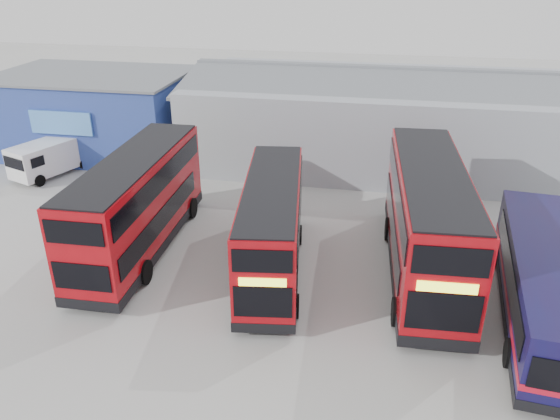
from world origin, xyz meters
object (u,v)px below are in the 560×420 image
object	(u,v)px
maintenance_shed	(433,121)
double_decker_centre	(272,229)
single_decker_blue	(542,286)
double_decker_left	(138,206)
double_decker_right	(427,223)
office_block	(95,112)
panel_van	(50,156)

from	to	relation	value
maintenance_shed	double_decker_centre	bearing A→B (deg)	-115.56
maintenance_shed	single_decker_blue	world-z (taller)	maintenance_shed
double_decker_left	double_decker_centre	world-z (taller)	double_decker_left
double_decker_left	double_decker_centre	bearing A→B (deg)	172.84
double_decker_right	office_block	bearing A→B (deg)	146.79
maintenance_shed	double_decker_centre	xyz separation A→B (m)	(-7.27, -15.19, -0.63)
maintenance_shed	double_decker_centre	distance (m)	16.85
office_block	double_decker_centre	bearing A→B (deg)	-41.83
double_decker_left	single_decker_blue	distance (m)	16.48
office_block	single_decker_blue	world-z (taller)	office_block
maintenance_shed	single_decker_blue	size ratio (longest dim) A/B	2.83
double_decker_centre	panel_van	distance (m)	17.40
office_block	maintenance_shed	distance (m)	22.09
double_decker_centre	double_decker_right	distance (m)	6.29
single_decker_blue	double_decker_centre	bearing A→B (deg)	-2.78
maintenance_shed	double_decker_right	xyz separation A→B (m)	(-1.06, -14.18, -0.29)
single_decker_blue	panel_van	size ratio (longest dim) A/B	2.12
single_decker_blue	maintenance_shed	bearing A→B (deg)	-74.31
panel_van	double_decker_left	bearing A→B (deg)	-19.30
double_decker_centre	double_decker_right	size ratio (longest dim) A/B	0.86
office_block	double_decker_centre	distance (m)	19.78
maintenance_shed	double_decker_right	world-z (taller)	maintenance_shed
maintenance_shed	panel_van	xyz separation A→B (m)	(-22.56, -6.95, -1.45)
office_block	double_decker_left	xyz separation A→B (m)	(8.61, -12.58, -0.39)
office_block	panel_van	distance (m)	5.18
double_decker_right	single_decker_blue	bearing A→B (deg)	-35.47
double_decker_left	single_decker_blue	xyz separation A→B (m)	(16.33, -2.13, -0.76)
double_decker_left	double_decker_right	bearing A→B (deg)	-179.61
double_decker_right	panel_van	bearing A→B (deg)	158.38
office_block	maintenance_shed	bearing A→B (deg)	5.21
maintenance_shed	double_decker_left	xyz separation A→B (m)	(-13.39, -14.59, -0.42)
panel_van	double_decker_centre	bearing A→B (deg)	-7.84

